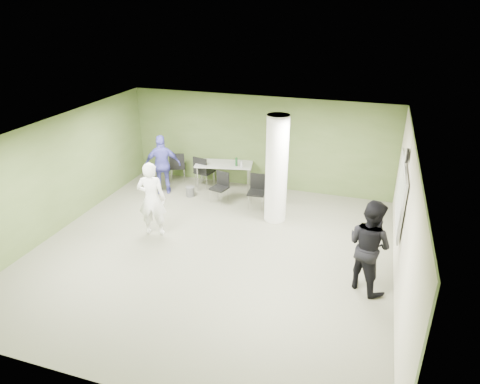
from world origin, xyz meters
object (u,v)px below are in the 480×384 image
(chair_back_left, at_px, (177,164))
(man_blue, at_px, (163,165))
(folding_table, at_px, (224,165))
(woman_white, at_px, (152,199))
(man_black, at_px, (369,246))

(chair_back_left, relative_size, man_blue, 0.54)
(folding_table, xyz_separation_m, man_blue, (-1.60, -0.88, 0.14))
(folding_table, xyz_separation_m, woman_white, (-0.71, -3.16, 0.18))
(folding_table, xyz_separation_m, man_black, (4.35, -3.81, 0.20))
(folding_table, xyz_separation_m, chair_back_left, (-1.60, 0.06, -0.19))
(woman_white, bearing_deg, man_black, 159.48)
(woman_white, height_order, man_black, man_black)
(folding_table, distance_m, man_black, 5.79)
(folding_table, distance_m, chair_back_left, 1.61)
(chair_back_left, height_order, man_blue, man_blue)
(folding_table, distance_m, woman_white, 3.25)
(man_blue, bearing_deg, woman_white, 86.60)
(woman_white, xyz_separation_m, man_blue, (-0.89, 2.28, -0.04))
(woman_white, xyz_separation_m, man_black, (5.06, -0.65, 0.02))
(folding_table, distance_m, man_blue, 1.83)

